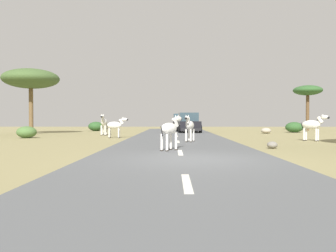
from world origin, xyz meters
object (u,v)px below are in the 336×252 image
object	(u,v)px
zebra_0	(190,126)
zebra_3	(116,125)
rock_0	(272,145)
zebra_4	(170,129)
tree_1	(31,79)
zebra_1	(313,125)
bush_0	(27,132)
car_1	(188,123)
car_0	(181,122)
rock_2	(266,131)
bush_2	(294,127)
tree_2	(308,91)
zebra_2	(104,123)
bush_4	(96,126)

from	to	relation	value
zebra_0	zebra_3	bearing A→B (deg)	-28.98
rock_0	zebra_0	bearing A→B (deg)	133.26
zebra_4	tree_1	distance (m)	19.29
zebra_1	bush_0	world-z (taller)	zebra_1
bush_0	car_1	bearing A→B (deg)	39.66
zebra_0	car_0	distance (m)	20.08
car_0	rock_2	size ratio (longest dim) A/B	5.25
bush_2	bush_0	bearing A→B (deg)	-154.96
zebra_1	bush_2	size ratio (longest dim) A/B	0.95
tree_2	bush_2	xyz separation A→B (m)	(-3.22, -5.42, -3.68)
car_1	bush_2	size ratio (longest dim) A/B	2.79
car_1	bush_2	world-z (taller)	car_1
bush_2	tree_2	bearing A→B (deg)	59.25
zebra_0	zebra_2	world-z (taller)	zebra_2
zebra_0	car_1	world-z (taller)	car_1
zebra_0	rock_2	size ratio (longest dim) A/B	1.74
car_0	car_1	distance (m)	6.61
bush_0	tree_2	bearing A→B (deg)	32.28
car_0	car_1	xyz separation A→B (m)	(0.50, -6.60, 0.00)
rock_2	car_1	bearing A→B (deg)	164.58
bush_2	rock_2	size ratio (longest dim) A/B	1.90
tree_2	zebra_1	bearing A→B (deg)	-109.72
zebra_1	rock_0	distance (m)	6.29
zebra_0	zebra_4	world-z (taller)	zebra_0
zebra_1	car_0	size ratio (longest dim) A/B	0.34
rock_0	zebra_4	bearing A→B (deg)	-160.69
zebra_2	zebra_4	world-z (taller)	zebra_2
tree_1	rock_2	distance (m)	19.85
zebra_2	rock_0	distance (m)	15.02
car_1	tree_2	distance (m)	14.58
zebra_0	zebra_2	bearing A→B (deg)	-37.48
zebra_3	zebra_4	size ratio (longest dim) A/B	1.07
car_1	rock_0	distance (m)	17.25
zebra_2	tree_2	bearing A→B (deg)	-150.08
zebra_4	bush_2	xyz separation A→B (m)	(11.14, 19.07, -0.39)
zebra_1	car_0	xyz separation A→B (m)	(-6.95, 18.54, -0.06)
tree_2	rock_0	bearing A→B (deg)	-113.68
zebra_0	rock_0	world-z (taller)	zebra_0
zebra_2	car_1	bearing A→B (deg)	-141.37
zebra_1	zebra_3	size ratio (longest dim) A/B	1.04
bush_4	bush_0	bearing A→B (deg)	-96.88
bush_4	tree_2	bearing A→B (deg)	4.18
rock_0	bush_0	bearing A→B (deg)	149.78
car_1	bush_4	world-z (taller)	car_1
zebra_4	rock_2	world-z (taller)	zebra_4
rock_0	rock_2	xyz separation A→B (m)	(3.68, 15.22, 0.09)
tree_1	rock_2	bearing A→B (deg)	4.60
zebra_3	zebra_4	xyz separation A→B (m)	(3.63, -9.63, 0.05)
tree_1	bush_0	bearing A→B (deg)	-70.91
zebra_1	car_0	distance (m)	19.80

